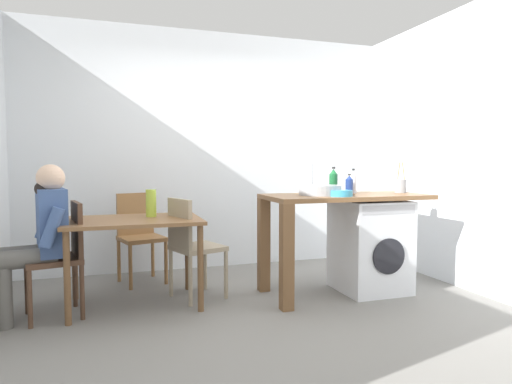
{
  "coord_description": "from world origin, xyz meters",
  "views": [
    {
      "loc": [
        -1.08,
        -3.28,
        1.21
      ],
      "look_at": [
        0.12,
        0.45,
        0.95
      ],
      "focal_mm": 30.86,
      "sensor_mm": 36.0,
      "label": 1
    }
  ],
  "objects_px": {
    "bottle_tall_green": "(333,181)",
    "seated_person": "(40,233)",
    "utensil_crock": "(401,186)",
    "chair_person_seat": "(63,252)",
    "chair_spare_by_wall": "(139,232)",
    "dining_table": "(134,230)",
    "chair_opposite": "(191,242)",
    "washing_machine": "(370,245)",
    "mixing_bowl": "(341,193)",
    "bottle_squat_brown": "(349,185)",
    "vase": "(151,203)",
    "bottle_clear_small": "(353,182)"
  },
  "relations": [
    {
      "from": "chair_opposite",
      "to": "bottle_clear_small",
      "type": "xyz_separation_m",
      "value": [
        1.56,
        -0.1,
        0.52
      ]
    },
    {
      "from": "chair_spare_by_wall",
      "to": "washing_machine",
      "type": "distance_m",
      "value": 2.29
    },
    {
      "from": "bottle_tall_green",
      "to": "dining_table",
      "type": "bearing_deg",
      "value": 179.31
    },
    {
      "from": "chair_spare_by_wall",
      "to": "utensil_crock",
      "type": "height_order",
      "value": "utensil_crock"
    },
    {
      "from": "dining_table",
      "to": "chair_opposite",
      "type": "relative_size",
      "value": 1.22
    },
    {
      "from": "chair_person_seat",
      "to": "dining_table",
      "type": "bearing_deg",
      "value": -93.8
    },
    {
      "from": "dining_table",
      "to": "bottle_tall_green",
      "type": "distance_m",
      "value": 1.9
    },
    {
      "from": "washing_machine",
      "to": "utensil_crock",
      "type": "height_order",
      "value": "utensil_crock"
    },
    {
      "from": "bottle_squat_brown",
      "to": "bottle_clear_small",
      "type": "height_order",
      "value": "bottle_clear_small"
    },
    {
      "from": "washing_machine",
      "to": "bottle_squat_brown",
      "type": "height_order",
      "value": "bottle_squat_brown"
    },
    {
      "from": "mixing_bowl",
      "to": "bottle_tall_green",
      "type": "bearing_deg",
      "value": 71.25
    },
    {
      "from": "bottle_clear_small",
      "to": "seated_person",
      "type": "bearing_deg",
      "value": -179.13
    },
    {
      "from": "mixing_bowl",
      "to": "vase",
      "type": "xyz_separation_m",
      "value": [
        -1.57,
        0.53,
        -0.09
      ]
    },
    {
      "from": "mixing_bowl",
      "to": "chair_spare_by_wall",
      "type": "bearing_deg",
      "value": 143.88
    },
    {
      "from": "vase",
      "to": "seated_person",
      "type": "bearing_deg",
      "value": -165.64
    },
    {
      "from": "seated_person",
      "to": "chair_spare_by_wall",
      "type": "bearing_deg",
      "value": -53.86
    },
    {
      "from": "chair_person_seat",
      "to": "bottle_tall_green",
      "type": "xyz_separation_m",
      "value": [
        2.41,
        0.06,
        0.53
      ]
    },
    {
      "from": "chair_opposite",
      "to": "chair_spare_by_wall",
      "type": "xyz_separation_m",
      "value": [
        -0.4,
        0.75,
        0.0
      ]
    },
    {
      "from": "utensil_crock",
      "to": "vase",
      "type": "bearing_deg",
      "value": 173.31
    },
    {
      "from": "vase",
      "to": "chair_person_seat",
      "type": "bearing_deg",
      "value": -165.23
    },
    {
      "from": "washing_machine",
      "to": "bottle_squat_brown",
      "type": "xyz_separation_m",
      "value": [
        -0.18,
        0.08,
        0.58
      ]
    },
    {
      "from": "bottle_tall_green",
      "to": "mixing_bowl",
      "type": "height_order",
      "value": "bottle_tall_green"
    },
    {
      "from": "chair_person_seat",
      "to": "washing_machine",
      "type": "height_order",
      "value": "chair_person_seat"
    },
    {
      "from": "dining_table",
      "to": "chair_opposite",
      "type": "bearing_deg",
      "value": 2.97
    },
    {
      "from": "chair_spare_by_wall",
      "to": "vase",
      "type": "bearing_deg",
      "value": 79.64
    },
    {
      "from": "dining_table",
      "to": "mixing_bowl",
      "type": "distance_m",
      "value": 1.8
    },
    {
      "from": "utensil_crock",
      "to": "seated_person",
      "type": "bearing_deg",
      "value": 178.97
    },
    {
      "from": "seated_person",
      "to": "utensil_crock",
      "type": "bearing_deg",
      "value": -103.54
    },
    {
      "from": "bottle_squat_brown",
      "to": "vase",
      "type": "xyz_separation_m",
      "value": [
        -1.81,
        0.25,
        -0.15
      ]
    },
    {
      "from": "chair_opposite",
      "to": "washing_machine",
      "type": "height_order",
      "value": "chair_opposite"
    },
    {
      "from": "bottle_squat_brown",
      "to": "dining_table",
      "type": "bearing_deg",
      "value": 175.63
    },
    {
      "from": "dining_table",
      "to": "seated_person",
      "type": "xyz_separation_m",
      "value": [
        -0.7,
        -0.12,
        0.03
      ]
    },
    {
      "from": "bottle_tall_green",
      "to": "vase",
      "type": "relative_size",
      "value": 1.06
    },
    {
      "from": "chair_person_seat",
      "to": "bottle_tall_green",
      "type": "distance_m",
      "value": 2.46
    },
    {
      "from": "utensil_crock",
      "to": "chair_person_seat",
      "type": "bearing_deg",
      "value": 178.26
    },
    {
      "from": "bottle_tall_green",
      "to": "seated_person",
      "type": "bearing_deg",
      "value": -177.84
    },
    {
      "from": "bottle_tall_green",
      "to": "utensil_crock",
      "type": "distance_m",
      "value": 0.67
    },
    {
      "from": "bottle_tall_green",
      "to": "bottle_squat_brown",
      "type": "bearing_deg",
      "value": -51.93
    },
    {
      "from": "chair_spare_by_wall",
      "to": "mixing_bowl",
      "type": "xyz_separation_m",
      "value": [
        1.64,
        -1.2,
        0.44
      ]
    },
    {
      "from": "bottle_tall_green",
      "to": "utensil_crock",
      "type": "height_order",
      "value": "utensil_crock"
    },
    {
      "from": "dining_table",
      "to": "chair_spare_by_wall",
      "type": "bearing_deg",
      "value": 84.15
    },
    {
      "from": "bottle_squat_brown",
      "to": "chair_person_seat",
      "type": "bearing_deg",
      "value": 178.49
    },
    {
      "from": "utensil_crock",
      "to": "bottle_squat_brown",
      "type": "bearing_deg",
      "value": 177.19
    },
    {
      "from": "chair_opposite",
      "to": "bottle_squat_brown",
      "type": "relative_size",
      "value": 4.78
    },
    {
      "from": "chair_person_seat",
      "to": "chair_spare_by_wall",
      "type": "distance_m",
      "value": 1.06
    },
    {
      "from": "washing_machine",
      "to": "bottle_clear_small",
      "type": "distance_m",
      "value": 0.62
    },
    {
      "from": "chair_opposite",
      "to": "utensil_crock",
      "type": "height_order",
      "value": "utensil_crock"
    },
    {
      "from": "chair_spare_by_wall",
      "to": "bottle_squat_brown",
      "type": "xyz_separation_m",
      "value": [
        1.88,
        -0.92,
        0.5
      ]
    },
    {
      "from": "bottle_tall_green",
      "to": "vase",
      "type": "bearing_deg",
      "value": 175.91
    },
    {
      "from": "vase",
      "to": "bottle_squat_brown",
      "type": "bearing_deg",
      "value": -7.87
    }
  ]
}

